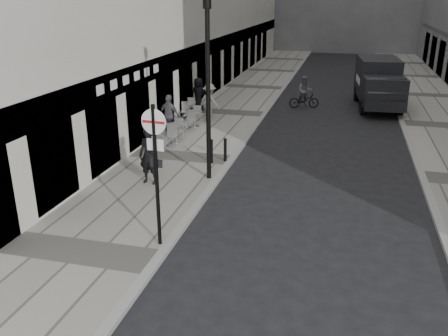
# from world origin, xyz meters

# --- Properties ---
(sidewalk) EXTENTS (4.00, 60.00, 0.12)m
(sidewalk) POSITION_xyz_m (-2.00, 18.00, 0.06)
(sidewalk) COLOR #99968B
(sidewalk) RESTS_ON ground
(far_sidewalk) EXTENTS (4.00, 60.00, 0.12)m
(far_sidewalk) POSITION_xyz_m (9.00, 18.00, 0.06)
(far_sidewalk) COLOR #99968B
(far_sidewalk) RESTS_ON ground
(walking_man) EXTENTS (0.73, 0.50, 1.94)m
(walking_man) POSITION_xyz_m (-2.06, 7.39, 1.09)
(walking_man) COLOR black
(walking_man) RESTS_ON sidewalk
(sign_post) EXTENTS (0.63, 0.11, 3.65)m
(sign_post) POSITION_xyz_m (-0.20, 3.56, 2.46)
(sign_post) COLOR black
(sign_post) RESTS_ON sidewalk
(lamppost) EXTENTS (0.27, 0.27, 5.94)m
(lamppost) POSITION_xyz_m (-0.26, 8.33, 3.43)
(lamppost) COLOR black
(lamppost) RESTS_ON sidewalk
(bollard_near) EXTENTS (0.12, 0.12, 0.88)m
(bollard_near) POSITION_xyz_m (-0.60, 9.83, 0.56)
(bollard_near) COLOR black
(bollard_near) RESTS_ON sidewalk
(bollard_far) EXTENTS (0.11, 0.11, 0.86)m
(bollard_far) POSITION_xyz_m (-0.15, 10.18, 0.55)
(bollard_far) COLOR black
(bollard_far) RESTS_ON sidewalk
(panel_van) EXTENTS (2.63, 5.93, 2.72)m
(panel_van) POSITION_xyz_m (5.88, 21.71, 1.53)
(panel_van) COLOR black
(panel_van) RESTS_ON ground
(cyclist) EXTENTS (1.77, 0.98, 1.81)m
(cyclist) POSITION_xyz_m (1.86, 20.55, 0.71)
(cyclist) COLOR black
(cyclist) RESTS_ON ground
(pedestrian_a) EXTENTS (1.19, 0.77, 1.88)m
(pedestrian_a) POSITION_xyz_m (-3.40, 12.87, 1.06)
(pedestrian_a) COLOR #515055
(pedestrian_a) RESTS_ON sidewalk
(pedestrian_b) EXTENTS (1.35, 1.05, 1.83)m
(pedestrian_b) POSITION_xyz_m (-2.50, 16.20, 1.03)
(pedestrian_b) COLOR #BAB5AC
(pedestrian_b) RESTS_ON sidewalk
(pedestrian_c) EXTENTS (0.99, 0.75, 1.81)m
(pedestrian_c) POSITION_xyz_m (-3.60, 17.84, 1.02)
(pedestrian_c) COLOR black
(pedestrian_c) RESTS_ON sidewalk
(cafe_table_near) EXTENTS (0.75, 1.70, 0.97)m
(cafe_table_near) POSITION_xyz_m (-2.80, 11.96, 0.61)
(cafe_table_near) COLOR #BABBBD
(cafe_table_near) RESTS_ON sidewalk
(cafe_table_mid) EXTENTS (0.74, 1.66, 0.95)m
(cafe_table_mid) POSITION_xyz_m (-2.80, 14.61, 0.60)
(cafe_table_mid) COLOR #B9B9BB
(cafe_table_mid) RESTS_ON sidewalk
(cafe_table_far) EXTENTS (0.76, 1.71, 0.97)m
(cafe_table_far) POSITION_xyz_m (-3.60, 16.14, 0.61)
(cafe_table_far) COLOR silver
(cafe_table_far) RESTS_ON sidewalk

